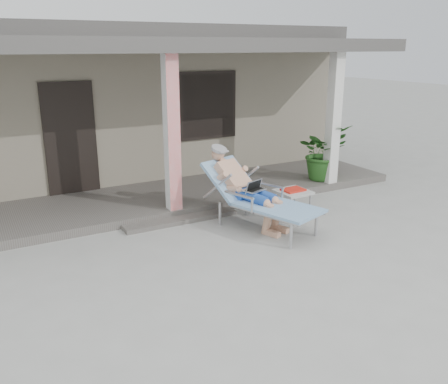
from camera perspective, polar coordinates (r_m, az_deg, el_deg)
ground at (r=6.59m, az=1.44°, el=-8.62°), size 60.00×60.00×0.00m
house at (r=12.06m, az=-14.48°, el=10.93°), size 10.40×5.40×3.30m
porch_deck at (r=9.10m, az=-8.09°, el=-0.88°), size 10.00×2.00×0.15m
porch_overhang at (r=8.61m, az=-8.73°, el=16.46°), size 10.00×2.30×2.85m
porch_step at (r=8.10m, az=-5.15°, el=-3.35°), size 2.00×0.30×0.07m
lounger at (r=7.67m, az=3.39°, el=1.81°), size 1.39×2.16×1.36m
side_table at (r=8.35m, az=8.30°, el=-0.12°), size 0.57×0.57×0.49m
potted_palm at (r=10.20m, az=11.80°, el=4.72°), size 1.16×1.04×1.16m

